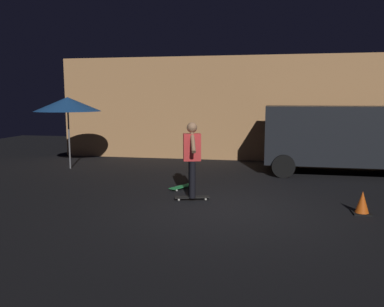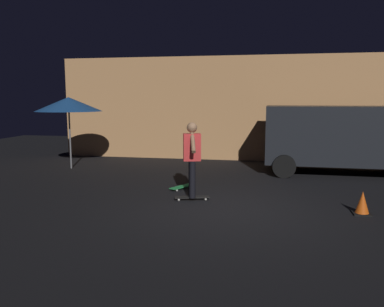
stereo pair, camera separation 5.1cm
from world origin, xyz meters
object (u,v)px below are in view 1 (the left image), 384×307
at_px(patio_umbrella, 68,104).
at_px(traffic_cone, 362,204).
at_px(skater, 192,154).
at_px(skateboard_spare, 182,187).
at_px(parked_van, 344,135).
at_px(skateboard_ridden, 192,197).

relative_size(patio_umbrella, traffic_cone, 5.00).
bearing_deg(skater, patio_umbrella, 145.47).
bearing_deg(skateboard_spare, patio_umbrella, 152.61).
bearing_deg(parked_van, patio_umbrella, -175.13).
relative_size(parked_van, traffic_cone, 10.08).
bearing_deg(skater, parked_van, 44.99).
relative_size(skateboard_ridden, skater, 0.48).
distance_m(skateboard_ridden, traffic_cone, 3.52).
height_order(patio_umbrella, skater, patio_umbrella).
distance_m(parked_van, traffic_cone, 4.49).
relative_size(skater, traffic_cone, 3.63).
height_order(skater, traffic_cone, skater).
xyz_separation_m(skateboard_ridden, traffic_cone, (3.49, -0.47, 0.16)).
bearing_deg(parked_van, skateboard_spare, -146.38).
xyz_separation_m(parked_van, patio_umbrella, (-8.51, -0.73, 0.91)).
bearing_deg(patio_umbrella, skater, -34.53).
distance_m(skateboard_ridden, skateboard_spare, 1.10).
bearing_deg(skater, skateboard_spare, 113.54).
distance_m(skateboard_ridden, skater, 0.98).
xyz_separation_m(parked_van, traffic_cone, (-0.41, -4.37, -0.95)).
bearing_deg(patio_umbrella, traffic_cone, -24.21).
relative_size(parked_van, skateboard_spare, 5.96).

